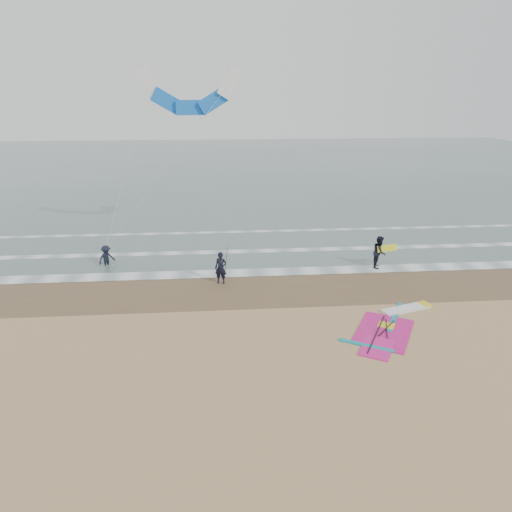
{
  "coord_description": "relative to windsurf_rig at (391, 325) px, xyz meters",
  "views": [
    {
      "loc": [
        -3.12,
        -16.35,
        9.9
      ],
      "look_at": [
        -1.38,
        5.0,
        2.2
      ],
      "focal_mm": 32.0,
      "sensor_mm": 36.0,
      "label": 1
    }
  ],
  "objects": [
    {
      "name": "person_standing",
      "position": [
        -7.59,
        5.49,
        0.86
      ],
      "size": [
        0.75,
        0.59,
        1.79
      ],
      "primitive_type": "imported",
      "rotation": [
        0.0,
        0.0,
        -0.28
      ],
      "color": "black",
      "rests_on": "ground"
    },
    {
      "name": "person_walking",
      "position": [
        1.84,
        7.18,
        0.94
      ],
      "size": [
        1.06,
        1.16,
        1.94
      ],
      "primitive_type": "imported",
      "rotation": [
        0.0,
        0.0,
        1.14
      ],
      "color": "black",
      "rests_on": "ground"
    },
    {
      "name": "wet_sand_band",
      "position": [
        -4.44,
        4.66,
        -0.03
      ],
      "size": [
        120.0,
        5.0,
        0.01
      ],
      "primitive_type": "cube",
      "color": "brown",
      "rests_on": "ground"
    },
    {
      "name": "ground",
      "position": [
        -4.44,
        -1.34,
        -0.03
      ],
      "size": [
        120.0,
        120.0,
        0.0
      ],
      "primitive_type": "plane",
      "color": "tan",
      "rests_on": "ground"
    },
    {
      "name": "carried_kiteboard",
      "position": [
        2.24,
        7.08,
        1.2
      ],
      "size": [
        1.3,
        0.51,
        0.39
      ],
      "color": "yellow",
      "rests_on": "ground"
    },
    {
      "name": "foam_waterline",
      "position": [
        -4.44,
        9.1,
        -0.0
      ],
      "size": [
        120.0,
        9.15,
        0.02
      ],
      "color": "white",
      "rests_on": "ground"
    },
    {
      "name": "held_pole",
      "position": [
        -7.29,
        5.49,
        1.28
      ],
      "size": [
        0.17,
        0.86,
        1.82
      ],
      "color": "black",
      "rests_on": "ground"
    },
    {
      "name": "windsurf_rig",
      "position": [
        0.0,
        0.0,
        0.0
      ],
      "size": [
        5.4,
        5.11,
        0.13
      ],
      "color": "white",
      "rests_on": "ground"
    },
    {
      "name": "sea_water",
      "position": [
        -4.44,
        46.66,
        -0.02
      ],
      "size": [
        120.0,
        80.0,
        0.02
      ],
      "primitive_type": "cube",
      "color": "#47605E",
      "rests_on": "ground"
    },
    {
      "name": "surf_kite",
      "position": [
        -9.27,
        13.18,
        9.67
      ],
      "size": [
        8.63,
        4.64,
        10.45
      ],
      "color": "white",
      "rests_on": "ground"
    },
    {
      "name": "person_wading",
      "position": [
        -14.46,
        8.81,
        0.77
      ],
      "size": [
        1.18,
        1.15,
        1.62
      ],
      "primitive_type": "imported",
      "rotation": [
        0.0,
        0.0,
        0.74
      ],
      "color": "black",
      "rests_on": "ground"
    }
  ]
}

